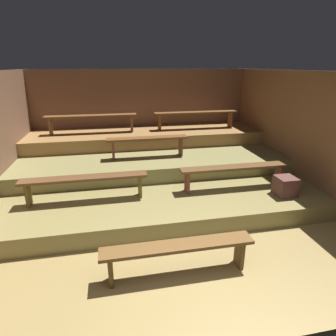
# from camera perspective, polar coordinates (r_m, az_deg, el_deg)

# --- Properties ---
(ground) EXTENTS (6.33, 6.19, 0.08)m
(ground) POSITION_cam_1_polar(r_m,az_deg,el_deg) (5.39, -1.61, -6.70)
(ground) COLOR olive
(wall_back) EXTENTS (6.33, 0.06, 2.31)m
(wall_back) POSITION_cam_1_polar(r_m,az_deg,el_deg) (7.61, -5.24, 10.72)
(wall_back) COLOR brown
(wall_back) RESTS_ON ground
(wall_right) EXTENTS (0.06, 6.19, 2.31)m
(wall_right) POSITION_cam_1_polar(r_m,az_deg,el_deg) (6.07, 25.42, 6.44)
(wall_right) COLOR brown
(wall_right) RESTS_ON ground
(platform_lower) EXTENTS (5.53, 4.07, 0.30)m
(platform_lower) POSITION_cam_1_polar(r_m,az_deg,el_deg) (5.91, -2.72, -2.21)
(platform_lower) COLOR olive
(platform_lower) RESTS_ON ground
(platform_middle) EXTENTS (5.53, 2.66, 0.30)m
(platform_middle) POSITION_cam_1_polar(r_m,az_deg,el_deg) (6.46, -3.71, 2.54)
(platform_middle) COLOR olive
(platform_middle) RESTS_ON platform_lower
(platform_upper) EXTENTS (5.53, 1.41, 0.30)m
(platform_upper) POSITION_cam_1_polar(r_m,az_deg,el_deg) (6.98, -4.47, 6.38)
(platform_upper) COLOR olive
(platform_upper) RESTS_ON platform_middle
(bench_floor_center) EXTENTS (1.83, 0.24, 0.42)m
(bench_floor_center) POSITION_cam_1_polar(r_m,az_deg,el_deg) (3.45, 2.04, -16.37)
(bench_floor_center) COLOR brown
(bench_floor_center) RESTS_ON ground
(bench_lower_left) EXTENTS (2.00, 0.24, 0.42)m
(bench_lower_left) POSITION_cam_1_polar(r_m,az_deg,el_deg) (4.71, -16.56, -2.59)
(bench_lower_left) COLOR brown
(bench_lower_left) RESTS_ON platform_lower
(bench_lower_right) EXTENTS (2.00, 0.24, 0.42)m
(bench_lower_right) POSITION_cam_1_polar(r_m,az_deg,el_deg) (5.12, 13.50, -0.43)
(bench_lower_right) COLOR brown
(bench_lower_right) RESTS_ON platform_lower
(bench_middle_center) EXTENTS (1.65, 0.24, 0.42)m
(bench_middle_center) POSITION_cam_1_polar(r_m,az_deg,el_deg) (5.79, -4.20, 5.44)
(bench_middle_center) COLOR brown
(bench_middle_center) RESTS_ON platform_middle
(bench_upper_left) EXTENTS (2.10, 0.24, 0.42)m
(bench_upper_left) POSITION_cam_1_polar(r_m,az_deg,el_deg) (6.88, -15.32, 9.75)
(bench_upper_left) COLOR brown
(bench_upper_left) RESTS_ON platform_upper
(bench_upper_right) EXTENTS (2.10, 0.24, 0.42)m
(bench_upper_right) POSITION_cam_1_polar(r_m,az_deg,el_deg) (7.16, 5.70, 10.75)
(bench_upper_right) COLOR brown
(bench_upper_right) RESTS_ON platform_upper
(wooden_crate_lower) EXTENTS (0.33, 0.33, 0.33)m
(wooden_crate_lower) POSITION_cam_1_polar(r_m,az_deg,el_deg) (5.18, 22.82, -3.43)
(wooden_crate_lower) COLOR brown
(wooden_crate_lower) RESTS_ON platform_lower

